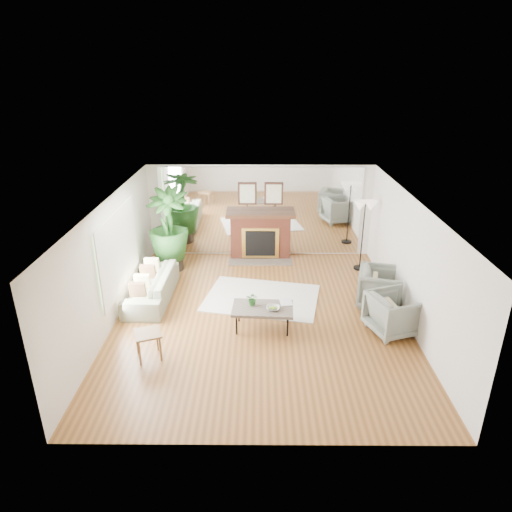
{
  "coord_description": "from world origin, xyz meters",
  "views": [
    {
      "loc": [
        -0.04,
        -8.34,
        4.89
      ],
      "look_at": [
        -0.1,
        0.6,
        1.14
      ],
      "focal_mm": 32.0,
      "sensor_mm": 36.0,
      "label": 1
    }
  ],
  "objects_px": {
    "side_table": "(148,337)",
    "potted_ficus": "(168,227)",
    "fireplace": "(260,235)",
    "armchair_back": "(380,287)",
    "armchair_front": "(394,313)",
    "floor_lamp": "(365,211)",
    "sofa": "(152,286)",
    "coffee_table": "(263,309)"
  },
  "relations": [
    {
      "from": "armchair_back",
      "to": "floor_lamp",
      "type": "relative_size",
      "value": 0.51
    },
    {
      "from": "coffee_table",
      "to": "sofa",
      "type": "height_order",
      "value": "sofa"
    },
    {
      "from": "coffee_table",
      "to": "sofa",
      "type": "xyz_separation_m",
      "value": [
        -2.49,
        1.25,
        -0.12
      ]
    },
    {
      "from": "sofa",
      "to": "potted_ficus",
      "type": "bearing_deg",
      "value": 176.12
    },
    {
      "from": "side_table",
      "to": "fireplace",
      "type": "bearing_deg",
      "value": 66.78
    },
    {
      "from": "sofa",
      "to": "armchair_back",
      "type": "bearing_deg",
      "value": 88.4
    },
    {
      "from": "side_table",
      "to": "armchair_front",
      "type": "bearing_deg",
      "value": 11.0
    },
    {
      "from": "armchair_back",
      "to": "side_table",
      "type": "relative_size",
      "value": 1.58
    },
    {
      "from": "fireplace",
      "to": "potted_ficus",
      "type": "bearing_deg",
      "value": -160.37
    },
    {
      "from": "fireplace",
      "to": "armchair_front",
      "type": "distance_m",
      "value": 4.61
    },
    {
      "from": "fireplace",
      "to": "floor_lamp",
      "type": "height_order",
      "value": "fireplace"
    },
    {
      "from": "armchair_back",
      "to": "armchair_front",
      "type": "distance_m",
      "value": 1.11
    },
    {
      "from": "floor_lamp",
      "to": "armchair_front",
      "type": "bearing_deg",
      "value": -89.63
    },
    {
      "from": "coffee_table",
      "to": "potted_ficus",
      "type": "height_order",
      "value": "potted_ficus"
    },
    {
      "from": "sofa",
      "to": "side_table",
      "type": "height_order",
      "value": "sofa"
    },
    {
      "from": "armchair_front",
      "to": "side_table",
      "type": "distance_m",
      "value": 4.7
    },
    {
      "from": "fireplace",
      "to": "armchair_back",
      "type": "bearing_deg",
      "value": -45.93
    },
    {
      "from": "coffee_table",
      "to": "potted_ficus",
      "type": "bearing_deg",
      "value": 129.19
    },
    {
      "from": "armchair_back",
      "to": "potted_ficus",
      "type": "height_order",
      "value": "potted_ficus"
    },
    {
      "from": "armchair_front",
      "to": "potted_ficus",
      "type": "height_order",
      "value": "potted_ficus"
    },
    {
      "from": "sofa",
      "to": "floor_lamp",
      "type": "height_order",
      "value": "floor_lamp"
    },
    {
      "from": "fireplace",
      "to": "armchair_back",
      "type": "relative_size",
      "value": 2.21
    },
    {
      "from": "armchair_back",
      "to": "coffee_table",
      "type": "bearing_deg",
      "value": 126.77
    },
    {
      "from": "fireplace",
      "to": "armchair_front",
      "type": "height_order",
      "value": "fireplace"
    },
    {
      "from": "floor_lamp",
      "to": "sofa",
      "type": "bearing_deg",
      "value": -161.44
    },
    {
      "from": "armchair_front",
      "to": "side_table",
      "type": "height_order",
      "value": "armchair_front"
    },
    {
      "from": "armchair_front",
      "to": "potted_ficus",
      "type": "relative_size",
      "value": 0.42
    },
    {
      "from": "armchair_back",
      "to": "potted_ficus",
      "type": "distance_m",
      "value": 5.3
    },
    {
      "from": "sofa",
      "to": "armchair_front",
      "type": "bearing_deg",
      "value": 76.1
    },
    {
      "from": "coffee_table",
      "to": "armchair_front",
      "type": "height_order",
      "value": "armchair_front"
    },
    {
      "from": "fireplace",
      "to": "floor_lamp",
      "type": "xyz_separation_m",
      "value": [
        2.58,
        -0.76,
        0.89
      ]
    },
    {
      "from": "side_table",
      "to": "floor_lamp",
      "type": "distance_m",
      "value": 6.15
    },
    {
      "from": "coffee_table",
      "to": "floor_lamp",
      "type": "bearing_deg",
      "value": 49.11
    },
    {
      "from": "side_table",
      "to": "potted_ficus",
      "type": "height_order",
      "value": "potted_ficus"
    },
    {
      "from": "floor_lamp",
      "to": "potted_ficus",
      "type": "bearing_deg",
      "value": -179.28
    },
    {
      "from": "side_table",
      "to": "coffee_table",
      "type": "bearing_deg",
      "value": 25.9
    },
    {
      "from": "fireplace",
      "to": "side_table",
      "type": "height_order",
      "value": "fireplace"
    },
    {
      "from": "armchair_back",
      "to": "floor_lamp",
      "type": "xyz_separation_m",
      "value": [
        -0.02,
        1.92,
        1.13
      ]
    },
    {
      "from": "sofa",
      "to": "side_table",
      "type": "xyz_separation_m",
      "value": [
        0.43,
        -2.25,
        0.12
      ]
    },
    {
      "from": "armchair_front",
      "to": "potted_ficus",
      "type": "distance_m",
      "value": 5.79
    },
    {
      "from": "sofa",
      "to": "floor_lamp",
      "type": "relative_size",
      "value": 1.19
    },
    {
      "from": "fireplace",
      "to": "armchair_back",
      "type": "distance_m",
      "value": 3.75
    }
  ]
}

